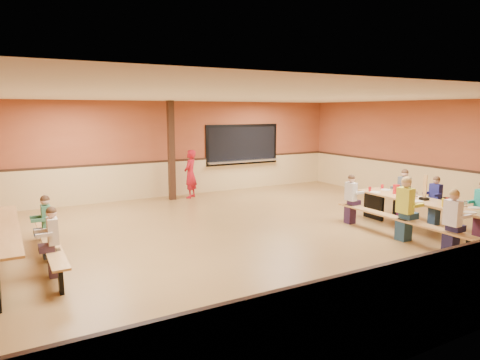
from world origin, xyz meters
TOP-DOWN VIEW (x-y plane):
  - ground at (0.00, 0.00)m, footprint 12.00×12.00m
  - room_envelope at (0.00, 0.00)m, footprint 12.04×10.04m
  - kitchen_pass_through at (2.60, 4.96)m, footprint 2.78×0.28m
  - structural_post at (-0.20, 4.40)m, footprint 0.18×0.18m
  - cafeteria_table_main at (3.39, -1.90)m, footprint 1.91×3.70m
  - seated_child_white_left at (2.56, -3.04)m, footprint 0.38×0.31m
  - seated_adult_yellow at (2.56, -1.96)m, footprint 0.43×0.35m
  - seated_child_grey_left at (2.56, -0.38)m, footprint 0.35×0.29m
  - seated_child_navy_right at (4.21, -1.47)m, footprint 0.34×0.28m
  - seated_child_char_right at (4.21, -0.55)m, footprint 0.37×0.30m
  - seated_child_green_sec at (-4.07, 0.51)m, footprint 0.34×0.28m
  - seated_child_tan_sec at (-4.07, -0.54)m, footprint 0.34×0.28m
  - standing_woman at (0.40, 4.38)m, footprint 0.65×0.64m
  - punch_pitcher at (3.45, -0.96)m, footprint 0.16×0.16m
  - napkin_dispenser at (3.52, -2.25)m, footprint 0.10×0.14m
  - condiment_mustard at (3.17, -2.40)m, footprint 0.06×0.06m
  - condiment_ketchup at (3.32, -2.39)m, footprint 0.06×0.06m
  - table_paddle at (3.41, -1.77)m, footprint 0.16×0.16m
  - place_settings at (3.39, -1.90)m, footprint 0.65×3.30m

SIDE VIEW (x-z plane):
  - ground at x=0.00m, z-range 0.00..0.00m
  - cafeteria_table_main at x=3.39m, z-range 0.16..0.90m
  - seated_child_tan_sec at x=-4.07m, z-range 0.00..1.15m
  - seated_child_navy_right at x=4.21m, z-range 0.00..1.16m
  - seated_child_green_sec at x=-4.07m, z-range 0.00..1.16m
  - seated_child_grey_left at x=2.56m, z-range 0.00..1.17m
  - seated_child_char_right at x=4.21m, z-range 0.00..1.21m
  - seated_child_white_left at x=2.56m, z-range 0.00..1.24m
  - seated_adult_yellow at x=2.56m, z-range 0.00..1.33m
  - room_envelope at x=0.00m, z-range -0.82..2.20m
  - standing_woman at x=0.40m, z-range 0.00..1.51m
  - place_settings at x=3.39m, z-range 0.74..0.85m
  - napkin_dispenser at x=3.52m, z-range 0.74..0.87m
  - condiment_mustard at x=3.17m, z-range 0.74..0.91m
  - condiment_ketchup at x=3.32m, z-range 0.74..0.91m
  - punch_pitcher at x=3.45m, z-range 0.74..0.96m
  - table_paddle at x=3.41m, z-range 0.60..1.16m
  - kitchen_pass_through at x=2.60m, z-range 0.80..2.18m
  - structural_post at x=-0.20m, z-range 0.00..3.00m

